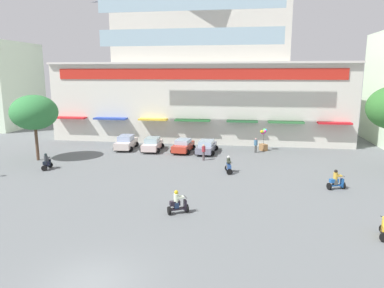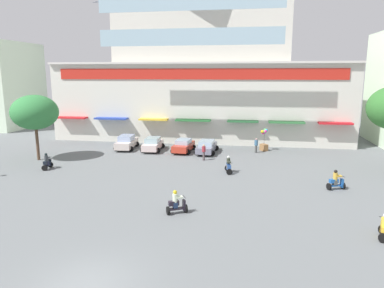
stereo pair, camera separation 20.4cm
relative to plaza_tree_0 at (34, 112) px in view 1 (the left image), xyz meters
The scene contains 15 objects.
ground_plane 16.73m from the plaza_tree_0, 24.05° to the right, with size 128.00×128.00×0.00m, color slate.
colonial_building 22.67m from the plaza_tree_0, 49.07° to the left, with size 37.77×17.49×20.93m.
flank_building_left 26.92m from the plaza_tree_0, 132.76° to the left, with size 8.39×11.28×13.46m.
plaza_tree_0 is the anchor object (origin of this frame).
parked_car_0 10.45m from the plaza_tree_0, 43.05° to the left, with size 2.55×4.56×1.60m.
parked_car_1 12.68m from the plaza_tree_0, 30.96° to the left, with size 2.44×4.33×1.50m.
parked_car_2 15.69m from the plaza_tree_0, 23.46° to the left, with size 2.48×4.22×1.44m.
parked_car_3 18.04m from the plaza_tree_0, 19.87° to the left, with size 2.46×4.57×1.40m.
scooter_rider_0 5.98m from the plaza_tree_0, 47.51° to the right, with size 0.69×1.40×1.53m.
scooter_rider_1 19.90m from the plaza_tree_0, ahead, with size 0.78×1.49×1.52m.
scooter_rider_2 20.72m from the plaza_tree_0, 34.38° to the right, with size 1.39×1.05×1.54m.
scooter_rider_3 28.44m from the plaza_tree_0, 10.13° to the right, with size 1.41×0.93×1.55m.
pedestrian_0 17.27m from the plaza_tree_0, ahead, with size 0.47×0.47×1.65m.
pedestrian_1 23.31m from the plaza_tree_0, 17.58° to the left, with size 0.56×0.56×1.64m.
balloon_vendor_cart 24.51m from the plaza_tree_0, 19.79° to the left, with size 0.98×1.08×2.54m.
Camera 1 is at (6.24, -12.33, 8.63)m, focal length 32.89 mm.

